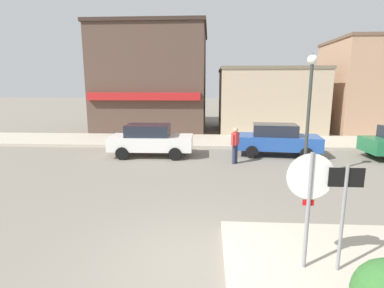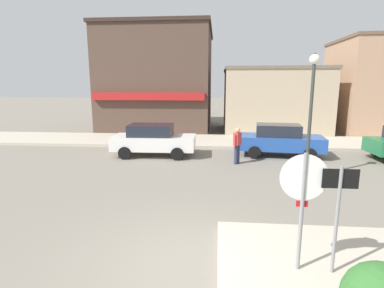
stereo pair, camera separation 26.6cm
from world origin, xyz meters
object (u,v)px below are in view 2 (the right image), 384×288
stop_sign (303,197)px  lamp_post (312,98)px  one_way_sign (338,210)px  pedestrian_crossing_near (237,145)px  parked_car_second (280,140)px  parked_car_nearest (153,140)px

stop_sign → lamp_post: (1.84, 6.07, 1.44)m
one_way_sign → lamp_post: (1.26, 6.12, 1.63)m
one_way_sign → pedestrian_crossing_near: one_way_sign is taller
lamp_post → pedestrian_crossing_near: (-2.46, 1.89, -2.09)m
stop_sign → one_way_sign: (0.58, -0.06, -0.19)m
stop_sign → pedestrian_crossing_near: bearing=94.4°
stop_sign → lamp_post: lamp_post is taller
one_way_sign → parked_car_second: 9.80m
stop_sign → lamp_post: size_ratio=0.51×
parked_car_nearest → lamp_post: bearing=-25.6°
stop_sign → parked_car_second: bearing=80.8°
lamp_post → parked_car_nearest: lamp_post is taller
parked_car_nearest → parked_car_second: (6.19, 0.51, 0.00)m
stop_sign → parked_car_nearest: stop_sign is taller
lamp_post → parked_car_second: (-0.28, 3.61, -2.15)m
parked_car_second → stop_sign: bearing=-99.2°
parked_car_nearest → stop_sign: bearing=-63.2°
stop_sign → parked_car_second: stop_sign is taller
one_way_sign → parked_car_second: size_ratio=0.50×
one_way_sign → stop_sign: bearing=174.3°
one_way_sign → parked_car_nearest: 10.61m
stop_sign → one_way_sign: size_ratio=1.10×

